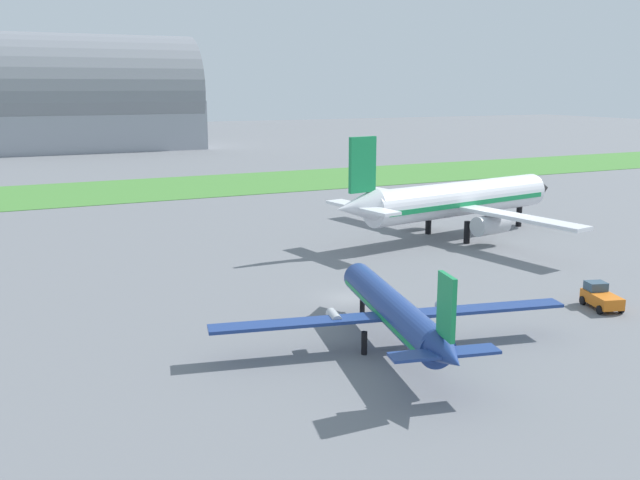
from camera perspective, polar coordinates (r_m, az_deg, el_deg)
ground_plane at (r=58.67m, az=2.40°, el=-4.81°), size 600.00×600.00×0.00m
grass_taxiway_strip at (r=125.11m, az=-12.99°, el=4.16°), size 360.00×28.00×0.08m
airplane_foreground_turboprop at (r=47.30m, az=6.04°, el=-5.69°), size 24.60×21.19×7.44m
airplane_midfield_jet at (r=82.85m, az=11.01°, el=3.23°), size 34.33×34.85×12.36m
pushback_tug_near_gate at (r=60.27m, az=22.03°, el=-4.36°), size 2.85×3.95×1.95m
hangar_distant at (r=208.53m, az=-18.37°, el=10.78°), size 59.39×30.71×31.71m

